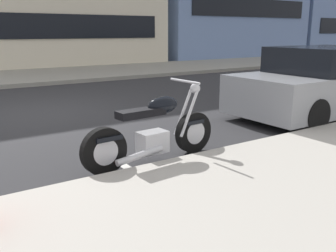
% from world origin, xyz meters
% --- Properties ---
extents(ground_plane, '(260.00, 260.00, 0.00)m').
position_xyz_m(ground_plane, '(0.00, 0.00, 0.00)').
color(ground_plane, '#28282B').
extents(sidewalk_far_curb, '(120.00, 5.00, 0.14)m').
position_xyz_m(sidewalk_far_curb, '(12.00, 6.80, 0.07)').
color(sidewalk_far_curb, gray).
rests_on(sidewalk_far_curb, ground).
extents(parking_stall_stripe, '(0.12, 2.20, 0.01)m').
position_xyz_m(parking_stall_stripe, '(0.00, -3.70, 0.00)').
color(parking_stall_stripe, silver).
rests_on(parking_stall_stripe, ground).
extents(parked_motorcycle, '(2.12, 0.62, 1.11)m').
position_xyz_m(parked_motorcycle, '(0.43, -4.06, 0.42)').
color(parked_motorcycle, black).
rests_on(parked_motorcycle, ground).
extents(parked_car_at_intersection, '(4.43, 1.90, 1.46)m').
position_xyz_m(parked_car_at_intersection, '(5.12, -3.47, 0.69)').
color(parked_car_at_intersection, gray).
rests_on(parked_car_at_intersection, ground).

